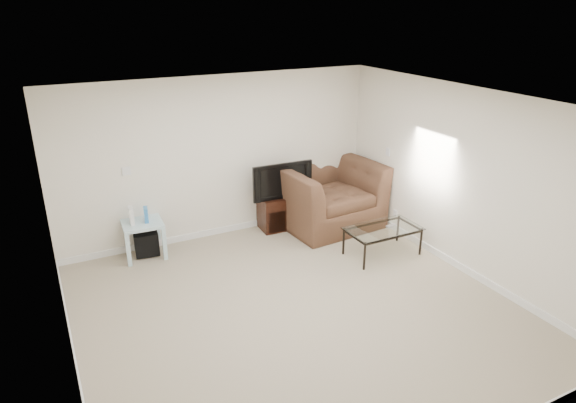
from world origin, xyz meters
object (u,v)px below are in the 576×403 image
television (280,179)px  subwoofer (146,242)px  tv_stand (280,211)px  coffee_table (382,241)px  side_table (144,238)px  recliner (327,184)px

television → subwoofer: size_ratio=2.77×
tv_stand → television: television is taller
television → subwoofer: (-2.17, 0.05, -0.65)m
television → coffee_table: (0.90, -1.54, -0.63)m
tv_stand → coffee_table: size_ratio=0.62×
coffee_table → side_table: bearing=153.3°
tv_stand → subwoofer: size_ratio=1.97×
recliner → television: bearing=160.4°
tv_stand → subwoofer: bearing=-177.8°
subwoofer → tv_stand: bearing=-0.5°
coffee_table → television: bearing=120.4°
tv_stand → television: 0.57m
side_table → subwoofer: bearing=30.2°
tv_stand → recliner: 0.89m
television → recliner: size_ratio=0.59×
tv_stand → television: (-0.00, -0.03, 0.57)m
tv_stand → coffee_table: (0.90, -1.56, -0.07)m
tv_stand → subwoofer: 2.17m
side_table → subwoofer: side_table is taller
television → coffee_table: size_ratio=0.87×
tv_stand → television: size_ratio=0.71×
side_table → recliner: recliner is taller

